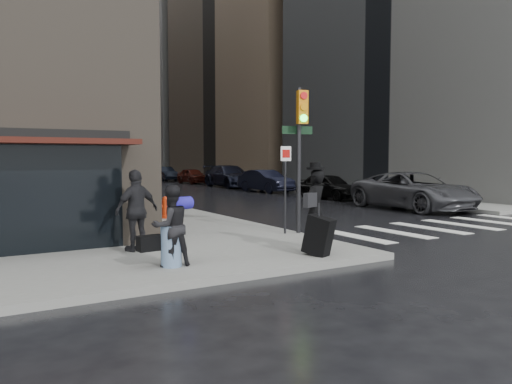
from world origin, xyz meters
TOP-DOWN VIEW (x-y plane):
  - ground at (0.00, 0.00)m, footprint 140.00×140.00m
  - sidewalk_left at (0.00, 27.00)m, footprint 4.00×50.00m
  - sidewalk_right at (13.50, 27.00)m, footprint 3.00×50.00m
  - crosswalk at (7.50, 1.00)m, footprint 8.50×3.00m
  - bldg_right_mid at (26.00, 35.00)m, footprint 22.00×22.00m
  - bldg_right_far at (26.00, 58.00)m, footprint 22.00×20.00m
  - bldg_distant at (6.00, 78.00)m, footprint 40.00×12.00m
  - man_overcoat at (0.62, -0.89)m, footprint 1.04×1.34m
  - man_jeans at (-2.83, -0.75)m, footprint 1.16×0.67m
  - man_greycoat at (-2.89, 1.21)m, footprint 1.18×0.75m
  - traffic_light at (1.84, 1.47)m, footprint 1.00×0.56m
  - fire_hydrant at (-0.13, 6.77)m, footprint 0.45×0.34m
  - parked_car_0 at (10.80, 5.31)m, footprint 3.04×6.09m
  - parked_car_1 at (11.11, 11.55)m, footprint 2.08×4.29m
  - parked_car_2 at (10.89, 17.80)m, footprint 1.96×4.58m
  - parked_car_3 at (11.50, 24.04)m, footprint 2.48×5.84m
  - parked_car_4 at (11.13, 30.28)m, footprint 1.74×4.02m
  - parked_car_5 at (10.88, 36.53)m, footprint 1.47×4.18m

SIDE VIEW (x-z plane):
  - ground at x=0.00m, z-range 0.00..0.00m
  - crosswalk at x=7.50m, z-range 0.00..0.01m
  - sidewalk_left at x=0.00m, z-range 0.00..0.15m
  - sidewalk_right at x=13.50m, z-range 0.00..0.15m
  - fire_hydrant at x=-0.13m, z-range 0.11..0.88m
  - parked_car_4 at x=11.13m, z-range 0.00..1.35m
  - parked_car_5 at x=10.88m, z-range 0.00..1.37m
  - parked_car_1 at x=11.11m, z-range 0.00..1.41m
  - parked_car_2 at x=10.89m, z-range 0.00..1.47m
  - parked_car_0 at x=10.80m, z-range 0.00..1.66m
  - parked_car_3 at x=11.50m, z-range 0.00..1.68m
  - man_jeans at x=-2.83m, z-range 0.15..1.76m
  - man_overcoat at x=0.62m, z-range -0.02..2.05m
  - man_greycoat at x=-2.89m, z-range 0.15..2.02m
  - traffic_light at x=1.84m, z-range 0.74..4.83m
  - bldg_right_far at x=26.00m, z-range 0.00..25.00m
  - bldg_distant at x=6.00m, z-range 0.00..32.00m
  - bldg_right_mid at x=26.00m, z-range 0.00..38.00m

